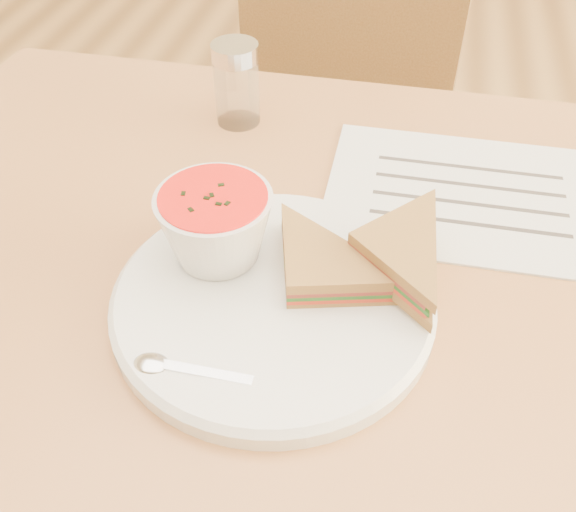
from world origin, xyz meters
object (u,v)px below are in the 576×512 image
(plate, at_px, (273,301))
(condiment_shaker, at_px, (237,84))
(soup_bowl, at_px, (216,229))
(chair_far, at_px, (313,162))
(dining_table, at_px, (288,427))

(plate, bearing_deg, condiment_shaker, 110.68)
(plate, distance_m, soup_bowl, 0.09)
(chair_far, height_order, plate, chair_far)
(dining_table, distance_m, soup_bowl, 0.44)
(dining_table, xyz_separation_m, soup_bowl, (-0.06, -0.06, 0.43))
(dining_table, height_order, soup_bowl, soup_bowl)
(plate, relative_size, condiment_shaker, 2.85)
(plate, xyz_separation_m, soup_bowl, (-0.06, 0.04, 0.05))
(dining_table, bearing_deg, chair_far, 96.52)
(plate, distance_m, condiment_shaker, 0.34)
(condiment_shaker, bearing_deg, plate, -69.32)
(plate, bearing_deg, soup_bowl, 148.98)
(chair_far, bearing_deg, plate, 104.02)
(chair_far, xyz_separation_m, plate, (0.06, -0.60, 0.26))
(plate, height_order, soup_bowl, soup_bowl)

